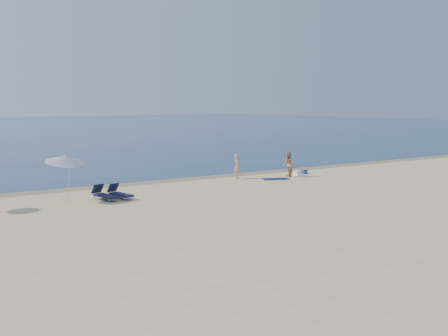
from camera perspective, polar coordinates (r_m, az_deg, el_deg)
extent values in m
cube|color=#847254|center=(35.96, -2.88, -1.04)|extent=(240.00, 1.60, 0.00)
imported|color=tan|center=(35.55, 1.36, 0.17)|extent=(0.63, 0.70, 1.60)
imported|color=tan|center=(36.62, 6.56, 0.36)|extent=(0.89, 0.98, 1.65)
cube|color=#0E164A|center=(35.63, 5.28, -1.12)|extent=(1.90, 1.47, 0.03)
cube|color=white|center=(37.52, 7.44, -0.52)|extent=(0.45, 0.40, 0.33)
cube|color=#1A4692|center=(38.49, 8.14, -0.37)|extent=(0.45, 0.35, 0.29)
cylinder|color=silver|center=(27.84, -15.50, -1.37)|extent=(0.08, 0.47, 2.17)
cone|color=white|center=(28.11, -15.84, 0.88)|extent=(2.05, 2.08, 0.70)
sphere|color=silver|center=(28.09, -15.85, 1.26)|extent=(0.06, 0.06, 0.06)
cube|color=#131734|center=(28.43, -11.89, -2.80)|extent=(0.84, 1.60, 0.10)
cube|color=#131734|center=(29.01, -12.73, -2.06)|extent=(0.62, 0.47, 0.49)
cylinder|color=#A5A5AD|center=(28.56, -11.51, -2.97)|extent=(0.03, 0.03, 0.22)
cube|color=#141937|center=(28.73, -10.39, -2.68)|extent=(0.80, 1.55, 0.10)
cube|color=#141937|center=(29.29, -11.21, -1.97)|extent=(0.60, 0.45, 0.48)
cylinder|color=#A5A5AD|center=(28.86, -10.03, -2.84)|extent=(0.03, 0.03, 0.22)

